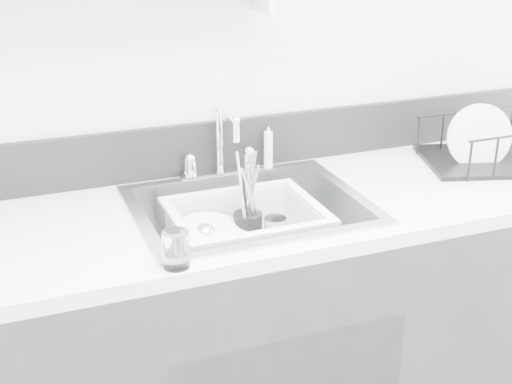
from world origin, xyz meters
name	(u,v)px	position (x,y,z in m)	size (l,w,h in m)	color
counter_run	(250,345)	(0.00, 1.19, 0.46)	(3.20, 0.62, 0.92)	#26262A
backsplash	(215,146)	(0.00, 1.49, 1.00)	(3.20, 0.02, 0.16)	black
sink	(250,235)	(0.00, 1.19, 0.83)	(0.64, 0.52, 0.20)	silver
faucet	(221,158)	(0.00, 1.44, 0.98)	(0.26, 0.18, 0.23)	silver
side_sprayer	(268,147)	(0.16, 1.44, 0.99)	(0.03, 0.03, 0.14)	silver
wash_tub	(246,235)	(-0.01, 1.19, 0.83)	(0.42, 0.34, 0.16)	silver
plate_stack	(216,252)	(-0.10, 1.19, 0.80)	(0.28, 0.27, 0.11)	white
utensil_cup	(248,228)	(0.01, 1.24, 0.83)	(0.08, 0.08, 0.28)	black
ladle	(229,245)	(-0.06, 1.20, 0.81)	(0.28, 0.10, 0.08)	silver
tumbler_in_tub	(275,232)	(0.09, 1.21, 0.81)	(0.06, 0.06, 0.09)	white
tumbler_counter	(176,250)	(-0.28, 0.92, 0.96)	(0.06, 0.06, 0.09)	white
dish_rack	(492,141)	(0.85, 1.24, 0.99)	(0.42, 0.31, 0.15)	black
bowl_small	(283,254)	(0.08, 1.13, 0.79)	(0.12, 0.12, 0.04)	white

